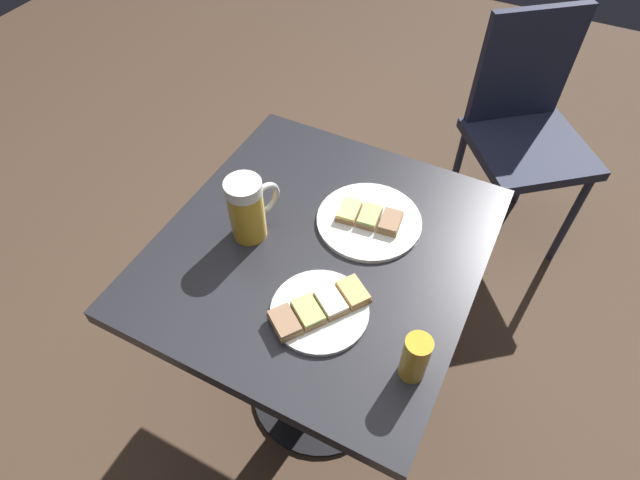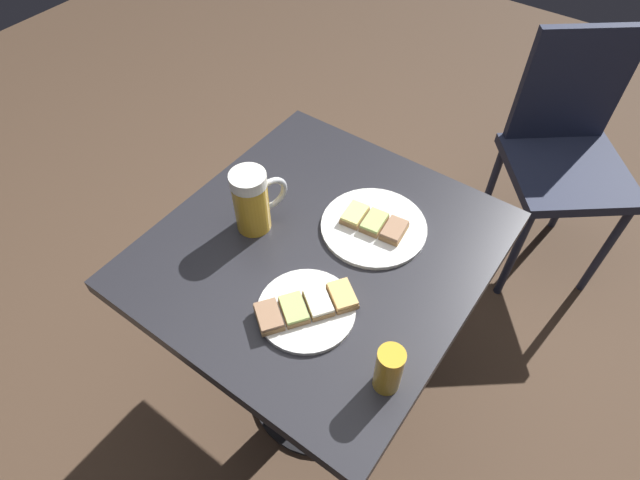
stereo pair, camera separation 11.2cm
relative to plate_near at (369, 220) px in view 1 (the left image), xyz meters
The scene contains 7 objects.
ground_plane 0.76m from the plate_near, 120.99° to the right, with size 6.00×6.00×0.00m, color #4C3828.
cafe_table 0.22m from the plate_near, 120.99° to the right, with size 0.68×0.73×0.74m.
plate_near is the anchor object (origin of this frame).
plate_far 0.27m from the plate_near, 88.12° to the right, with size 0.20×0.20×0.03m.
beer_mug 0.28m from the plate_near, 146.79° to the right, with size 0.08×0.13×0.15m.
beer_glass_small 0.38m from the plate_near, 54.72° to the right, with size 0.05×0.05×0.11m, color gold.
cafe_chair 0.93m from the plate_near, 75.03° to the left, with size 0.53×0.53×0.87m.
Camera 1 is at (0.33, -0.64, 1.62)m, focal length 28.93 mm.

